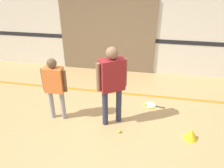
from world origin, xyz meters
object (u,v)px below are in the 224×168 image
racket_spare_on_floor (150,105)px  tennis_ball_by_spare_racket (145,105)px  person_student_left (54,83)px  person_instructor (112,79)px  tennis_ball_near_instructor (119,131)px  training_cone (191,134)px

racket_spare_on_floor → tennis_ball_by_spare_racket: tennis_ball_by_spare_racket is taller
person_student_left → person_instructor: bearing=1.5°
person_student_left → tennis_ball_by_spare_racket: bearing=22.6°
person_student_left → racket_spare_on_floor: 2.32m
person_instructor → racket_spare_on_floor: 1.53m
tennis_ball_near_instructor → training_cone: size_ratio=0.25×
tennis_ball_near_instructor → racket_spare_on_floor: bearing=62.2°
person_instructor → training_cone: (1.59, -0.23, -0.93)m
tennis_ball_by_spare_racket → training_cone: 1.36m
training_cone → tennis_ball_near_instructor: bearing=-176.5°
person_student_left → racket_spare_on_floor: person_student_left is taller
tennis_ball_by_spare_racket → tennis_ball_near_instructor: bearing=-113.1°
person_instructor → tennis_ball_near_instructor: 1.07m
tennis_ball_near_instructor → person_student_left: bearing=169.2°
racket_spare_on_floor → tennis_ball_near_instructor: 1.27m
person_instructor → tennis_ball_by_spare_racket: 1.42m
person_instructor → tennis_ball_by_spare_racket: (0.66, 0.76, -1.00)m
person_instructor → training_cone: person_instructor is taller
racket_spare_on_floor → tennis_ball_near_instructor: (-0.59, -1.12, 0.02)m
person_student_left → tennis_ball_by_spare_racket: person_student_left is taller
tennis_ball_near_instructor → tennis_ball_by_spare_racket: same height
tennis_ball_near_instructor → person_instructor: bearing=122.8°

